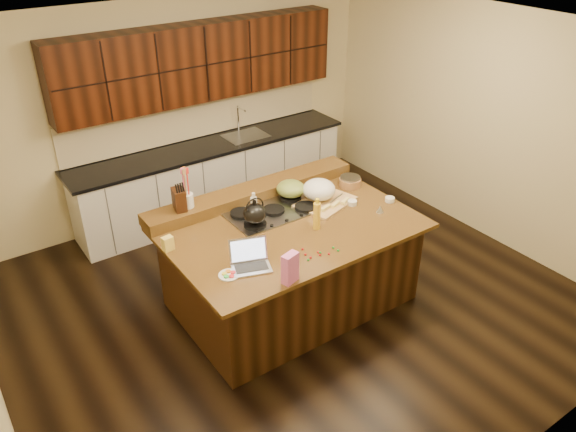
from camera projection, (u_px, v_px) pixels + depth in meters
room at (291, 186)px, 5.20m from camera, size 5.52×5.02×2.72m
island at (291, 264)px, 5.64m from camera, size 2.40×1.60×0.92m
back_ledge at (253, 192)px, 5.88m from camera, size 2.40×0.30×0.12m
cooktop at (274, 211)px, 5.62m from camera, size 0.92×0.52×0.05m
back_counter at (210, 140)px, 7.11m from camera, size 3.70×0.66×2.40m
kettle at (255, 214)px, 5.31m from camera, size 0.29×0.29×0.20m
green_bowl at (291, 189)px, 5.80m from camera, size 0.33×0.33×0.16m
laptop at (250, 259)px, 4.80m from camera, size 0.40×0.35×0.23m
oil_bottle at (317, 216)px, 5.30m from camera, size 0.08×0.08×0.27m
vinegar_bottle at (254, 209)px, 5.44m from camera, size 0.08×0.08×0.25m
wooden_tray at (321, 192)px, 5.78m from camera, size 0.68×0.57×0.24m
ramekin_a at (390, 199)px, 5.82m from camera, size 0.13×0.13×0.04m
ramekin_b at (352, 203)px, 5.76m from camera, size 0.13×0.13×0.04m
ramekin_c at (352, 177)px, 6.28m from camera, size 0.13×0.13×0.04m
strainer_bowl at (350, 182)px, 6.11m from camera, size 0.28×0.28×0.09m
kitchen_timer at (380, 209)px, 5.62m from camera, size 0.09×0.09×0.07m
pink_bag at (290, 268)px, 4.57m from camera, size 0.16×0.11×0.27m
candy_plate at (229, 275)px, 4.70m from camera, size 0.23×0.23×0.01m
package_box at (168, 244)px, 5.01m from camera, size 0.10×0.08×0.13m
utensil_crock at (188, 200)px, 5.45m from camera, size 0.16×0.16×0.14m
knife_block at (179, 200)px, 5.39m from camera, size 0.14×0.19×0.21m
gumdrop_0 at (329, 254)px, 4.97m from camera, size 0.02×0.02×0.02m
gumdrop_1 at (320, 253)px, 4.99m from camera, size 0.02×0.02×0.02m
gumdrop_2 at (318, 252)px, 4.99m from camera, size 0.02×0.02×0.02m
gumdrop_3 at (294, 253)px, 4.98m from camera, size 0.02×0.02×0.02m
gumdrop_4 at (305, 254)px, 4.96m from camera, size 0.02×0.02×0.02m
gumdrop_5 at (333, 248)px, 5.06m from camera, size 0.02×0.02×0.02m
gumdrop_6 at (320, 255)px, 4.96m from camera, size 0.02×0.02×0.02m
gumdrop_7 at (308, 260)px, 4.89m from camera, size 0.02×0.02×0.02m
gumdrop_8 at (311, 257)px, 4.92m from camera, size 0.02×0.02×0.02m
gumdrop_9 at (338, 250)px, 5.02m from camera, size 0.02×0.02×0.02m
gumdrop_10 at (303, 249)px, 5.04m from camera, size 0.02×0.02×0.02m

